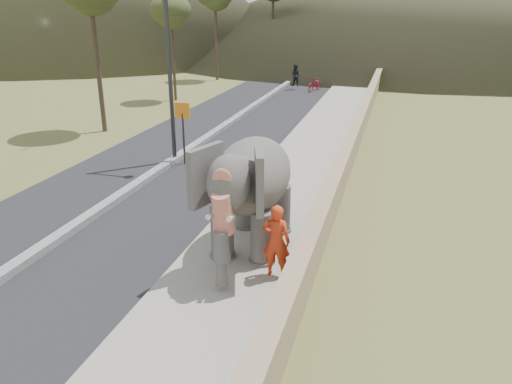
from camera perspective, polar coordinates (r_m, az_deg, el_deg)
ground at (r=8.92m, az=-10.15°, el=-20.79°), size 160.00×160.00×0.00m
road at (r=18.82m, az=-10.85°, el=2.32°), size 7.00×120.00×0.03m
median at (r=18.79m, az=-10.87°, el=2.60°), size 0.35×120.00×0.22m
walkway at (r=17.22m, az=4.23°, el=1.10°), size 3.00×120.00×0.15m
parapet at (r=16.83m, az=9.78°, el=2.09°), size 0.30×120.00×1.10m
lamppost at (r=18.93m, az=-9.22°, el=17.56°), size 1.76×0.36×8.00m
signboard at (r=19.14m, az=-8.36°, el=7.85°), size 0.60×0.08×2.40m
elephant_and_man at (r=12.17m, az=-0.35°, el=0.09°), size 2.25×3.94×2.86m
motorcyclist at (r=36.21m, az=5.94°, el=12.52°), size 2.42×1.97×1.81m
trees at (r=34.19m, az=15.59°, el=16.74°), size 47.91×45.28×8.93m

